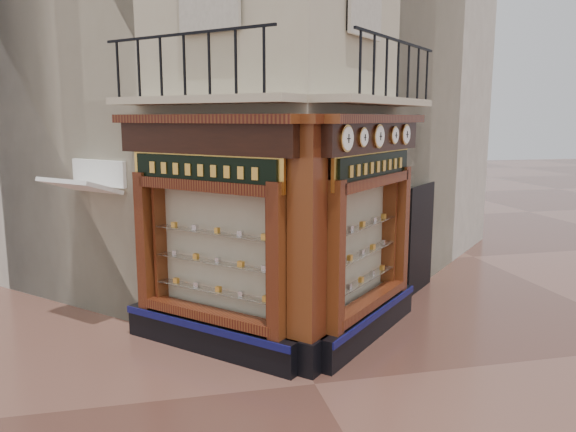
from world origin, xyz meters
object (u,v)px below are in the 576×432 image
object	(u,v)px
clock_d	(394,135)
signboard_left	(203,170)
clock_a	(347,138)
awning	(89,324)
clock_e	(406,134)
signboard_right	(375,167)
clock_b	(363,137)
clock_c	(379,136)
corner_pilaster	(307,250)

from	to	relation	value
clock_d	signboard_left	bearing A→B (deg)	140.57
clock_a	clock_d	xyz separation A→B (m)	(1.35, 1.35, 0.00)
clock_a	awning	xyz separation A→B (m)	(-4.20, 2.90, -3.62)
clock_e	signboard_right	xyz separation A→B (m)	(-0.88, -0.73, -0.52)
signboard_left	clock_b	bearing A→B (deg)	-148.67
clock_a	clock_e	bearing A→B (deg)	-0.00
clock_b	clock_d	size ratio (longest dim) A/B	0.98
clock_c	signboard_right	bearing A→B (deg)	43.11
corner_pilaster	clock_a	distance (m)	1.78
awning	clock_e	bearing A→B (deg)	-145.98
clock_c	signboard_left	bearing A→B (deg)	131.83
clock_e	awning	distance (m)	7.05
clock_c	clock_e	size ratio (longest dim) A/B	1.05
corner_pilaster	clock_e	size ratio (longest dim) A/B	10.45
clock_a	signboard_right	size ratio (longest dim) A/B	0.19
signboard_right	clock_b	bearing A→B (deg)	-171.52
clock_e	signboard_right	size ratio (longest dim) A/B	0.17
clock_a	signboard_right	distance (m)	1.43
clock_a	clock_b	xyz separation A→B (m)	(0.41, 0.41, 0.00)
corner_pilaster	clock_b	world-z (taller)	corner_pilaster
corner_pilaster	signboard_left	size ratio (longest dim) A/B	1.79
awning	clock_c	bearing A→B (deg)	-156.98
clock_c	signboard_left	distance (m)	2.97
clock_a	signboard_left	xyz separation A→B (m)	(-2.06, 1.02, -0.52)
clock_a	signboard_left	distance (m)	2.36
clock_d	signboard_left	size ratio (longest dim) A/B	0.14
clock_c	clock_d	world-z (taller)	clock_c
clock_b	signboard_left	size ratio (longest dim) A/B	0.14
clock_b	awning	size ratio (longest dim) A/B	0.22
clock_b	clock_d	world-z (taller)	clock_d
clock_a	clock_c	size ratio (longest dim) A/B	1.02
clock_a	clock_b	bearing A→B (deg)	-0.00
clock_d	signboard_left	world-z (taller)	clock_d
corner_pilaster	clock_d	world-z (taller)	corner_pilaster
clock_c	signboard_right	xyz separation A→B (m)	(0.01, 0.16, -0.52)
clock_e	corner_pilaster	bearing A→B (deg)	171.59
signboard_left	signboard_right	bearing A→B (deg)	-135.00
clock_b	clock_a	bearing A→B (deg)	180.00
clock_b	signboard_left	bearing A→B (deg)	121.33
clock_c	signboard_left	xyz separation A→B (m)	(-2.92, 0.16, -0.52)
clock_e	awning	size ratio (longest dim) A/B	0.27
awning	corner_pilaster	bearing A→B (deg)	-173.78
clock_d	awning	distance (m)	6.80
corner_pilaster	clock_d	bearing A→B (deg)	-10.38
signboard_left	signboard_right	size ratio (longest dim) A/B	1.02
clock_c	clock_d	bearing A→B (deg)	0.00
clock_d	awning	size ratio (longest dim) A/B	0.22
clock_a	signboard_right	bearing A→B (deg)	4.76
clock_c	awning	xyz separation A→B (m)	(-5.06, 2.04, -3.62)
clock_d	signboard_left	distance (m)	3.47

